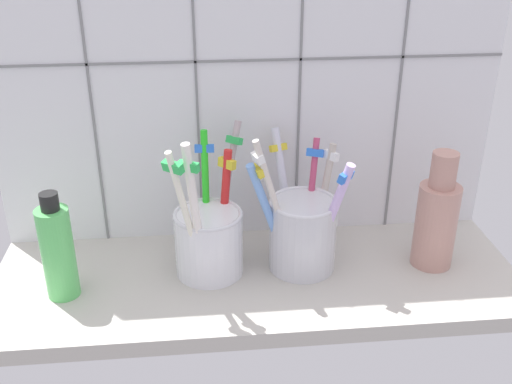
# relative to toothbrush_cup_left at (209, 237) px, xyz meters

# --- Properties ---
(counter_slab) EXTENTS (0.64, 0.22, 0.02)m
(counter_slab) POSITION_rel_toothbrush_cup_left_xyz_m (0.06, -0.02, -0.06)
(counter_slab) COLOR #BCB7AD
(counter_slab) RESTS_ON ground
(tile_wall_back) EXTENTS (0.64, 0.02, 0.45)m
(tile_wall_back) POSITION_rel_toothbrush_cup_left_xyz_m (0.06, 0.10, 0.16)
(tile_wall_back) COLOR white
(tile_wall_back) RESTS_ON ground
(toothbrush_cup_left) EXTENTS (0.10, 0.14, 0.19)m
(toothbrush_cup_left) POSITION_rel_toothbrush_cup_left_xyz_m (0.00, 0.00, 0.00)
(toothbrush_cup_left) COLOR white
(toothbrush_cup_left) RESTS_ON counter_slab
(toothbrush_cup_right) EXTENTS (0.12, 0.13, 0.18)m
(toothbrush_cup_right) POSITION_rel_toothbrush_cup_left_xyz_m (0.11, 0.00, 0.00)
(toothbrush_cup_right) COLOR silver
(toothbrush_cup_right) RESTS_ON counter_slab
(ceramic_vase) EXTENTS (0.05, 0.05, 0.15)m
(ceramic_vase) POSITION_rel_toothbrush_cup_left_xyz_m (0.28, -0.01, 0.01)
(ceramic_vase) COLOR tan
(ceramic_vase) RESTS_ON counter_slab
(soap_bottle) EXTENTS (0.04, 0.04, 0.13)m
(soap_bottle) POSITION_rel_toothbrush_cup_left_xyz_m (-0.17, -0.03, 0.01)
(soap_bottle) COLOR #5FD168
(soap_bottle) RESTS_ON counter_slab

